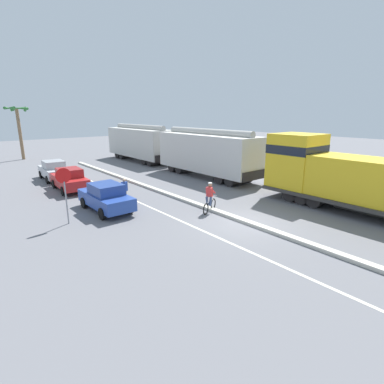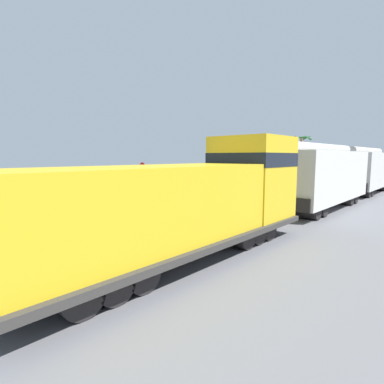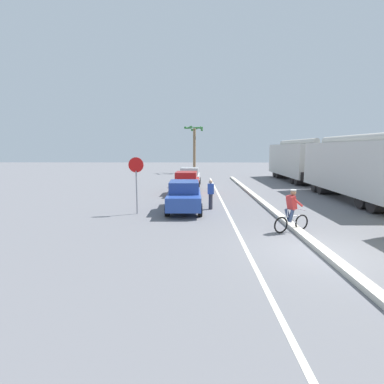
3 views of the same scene
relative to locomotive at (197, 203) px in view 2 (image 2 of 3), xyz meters
name	(u,v)px [view 2 (image 2 of 3)]	position (x,y,z in m)	size (l,w,h in m)	color
ground_plane	(143,218)	(-6.16, 2.51, -1.80)	(120.00, 120.00, 0.00)	slate
median_curb	(211,204)	(-6.16, 8.51, -1.72)	(0.36, 36.00, 0.16)	beige
lane_stripe	(186,201)	(-8.56, 8.51, -1.79)	(0.14, 36.00, 0.01)	silver
locomotive	(197,203)	(0.00, 0.00, 0.00)	(3.10, 11.61, 4.20)	gold
hopper_car_lead	(322,177)	(0.00, 12.16, 0.28)	(2.90, 10.60, 4.18)	beige
hopper_car_middle	(366,170)	(0.00, 23.76, 0.28)	(2.90, 10.60, 4.18)	beige
parked_car_blue	(168,188)	(-10.84, 8.83, -0.98)	(1.86, 4.21, 1.62)	#28479E
parked_car_red	(215,183)	(-10.89, 14.99, -0.98)	(1.99, 4.28, 1.62)	red
parked_car_silver	(242,180)	(-10.73, 19.48, -0.98)	(1.98, 4.27, 1.62)	#B7BABF
cyclist	(171,198)	(-6.41, 4.87, -0.98)	(1.59, 0.78, 1.71)	black
stop_sign	(142,173)	(-13.22, 8.11, 0.23)	(0.76, 0.08, 2.88)	gray
palm_tree_near	(301,147)	(-10.36, 33.81, 2.81)	(2.66, 2.63, 6.34)	#846647
pedestrian_by_cars	(185,189)	(-9.41, 9.30, -0.95)	(0.34, 0.22, 1.62)	#33333D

